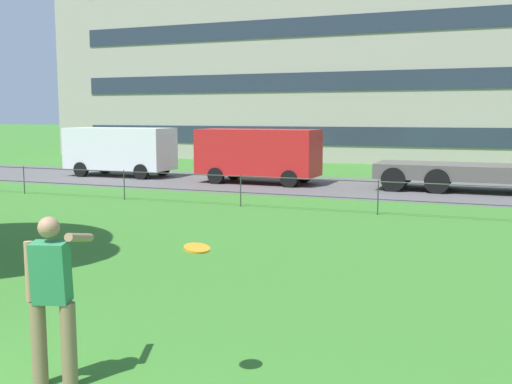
{
  "coord_description": "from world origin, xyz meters",
  "views": [
    {
      "loc": [
        4.97,
        -2.69,
        2.81
      ],
      "look_at": [
        0.75,
        8.18,
        1.32
      ],
      "focal_mm": 42.05,
      "sensor_mm": 36.0,
      "label": 1
    }
  ],
  "objects_px": {
    "frisbee": "(197,248)",
    "panel_van_right": "(258,153)",
    "panel_van_center": "(120,149)",
    "flatbed_truck_far_right": "(511,160)",
    "apartment_building_background": "(330,13)",
    "person_thrower": "(52,295)"
  },
  "relations": [
    {
      "from": "frisbee",
      "to": "flatbed_truck_far_right",
      "type": "height_order",
      "value": "flatbed_truck_far_right"
    },
    {
      "from": "frisbee",
      "to": "panel_van_right",
      "type": "xyz_separation_m",
      "value": [
        -6.18,
        17.89,
        -0.2
      ]
    },
    {
      "from": "panel_van_right",
      "to": "flatbed_truck_far_right",
      "type": "bearing_deg",
      "value": 1.44
    },
    {
      "from": "panel_van_center",
      "to": "flatbed_truck_far_right",
      "type": "height_order",
      "value": "flatbed_truck_far_right"
    },
    {
      "from": "panel_van_center",
      "to": "apartment_building_background",
      "type": "xyz_separation_m",
      "value": [
        5.36,
        17.82,
        8.51
      ]
    },
    {
      "from": "frisbee",
      "to": "panel_van_right",
      "type": "height_order",
      "value": "panel_van_right"
    },
    {
      "from": "frisbee",
      "to": "apartment_building_background",
      "type": "xyz_separation_m",
      "value": [
        -7.86,
        36.11,
        8.31
      ]
    },
    {
      "from": "panel_van_right",
      "to": "panel_van_center",
      "type": "bearing_deg",
      "value": 176.7
    },
    {
      "from": "panel_van_center",
      "to": "frisbee",
      "type": "bearing_deg",
      "value": -54.15
    },
    {
      "from": "person_thrower",
      "to": "panel_van_center",
      "type": "xyz_separation_m",
      "value": [
        -11.81,
        18.82,
        0.3
      ]
    },
    {
      "from": "frisbee",
      "to": "panel_van_center",
      "type": "xyz_separation_m",
      "value": [
        -13.21,
        18.29,
        -0.2
      ]
    },
    {
      "from": "panel_van_right",
      "to": "flatbed_truck_far_right",
      "type": "height_order",
      "value": "flatbed_truck_far_right"
    },
    {
      "from": "person_thrower",
      "to": "flatbed_truck_far_right",
      "type": "height_order",
      "value": "flatbed_truck_far_right"
    },
    {
      "from": "person_thrower",
      "to": "apartment_building_background",
      "type": "xyz_separation_m",
      "value": [
        -6.46,
        36.64,
        8.81
      ]
    },
    {
      "from": "frisbee",
      "to": "flatbed_truck_far_right",
      "type": "distance_m",
      "value": 18.46
    },
    {
      "from": "apartment_building_background",
      "to": "panel_van_center",
      "type": "bearing_deg",
      "value": -106.73
    },
    {
      "from": "person_thrower",
      "to": "apartment_building_background",
      "type": "height_order",
      "value": "apartment_building_background"
    },
    {
      "from": "frisbee",
      "to": "panel_van_right",
      "type": "distance_m",
      "value": 18.93
    },
    {
      "from": "flatbed_truck_far_right",
      "to": "apartment_building_background",
      "type": "height_order",
      "value": "apartment_building_background"
    },
    {
      "from": "person_thrower",
      "to": "frisbee",
      "type": "xyz_separation_m",
      "value": [
        1.4,
        0.53,
        0.5
      ]
    },
    {
      "from": "panel_van_center",
      "to": "flatbed_truck_far_right",
      "type": "xyz_separation_m",
      "value": [
        16.7,
        -0.16,
        -0.05
      ]
    },
    {
      "from": "panel_van_center",
      "to": "flatbed_truck_far_right",
      "type": "bearing_deg",
      "value": -0.56
    }
  ]
}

